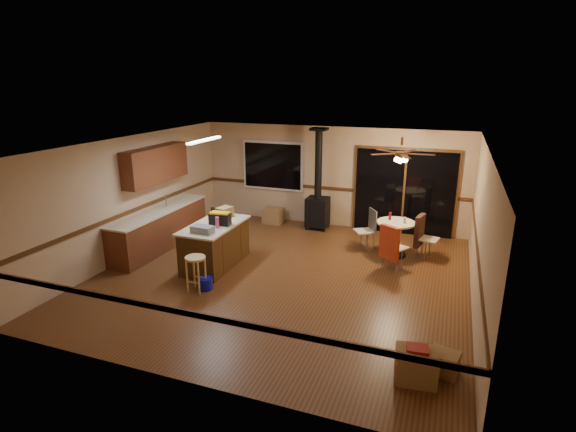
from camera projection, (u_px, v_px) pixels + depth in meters
The scene contains 35 objects.
floor at pixel (283, 275), 8.93m from camera, with size 7.00×7.00×0.00m, color #573118.
ceiling at pixel (282, 144), 8.17m from camera, with size 7.00×7.00×0.00m, color silver.
wall_back at pixel (330, 177), 11.69m from camera, with size 7.00×7.00×0.00m, color tan.
wall_front at pixel (179, 290), 5.41m from camera, with size 7.00×7.00×0.00m, color tan.
wall_left at pixel (132, 197), 9.71m from camera, with size 7.00×7.00×0.00m, color tan.
wall_right at pixel (481, 234), 7.39m from camera, with size 7.00×7.00×0.00m, color tan.
chair_rail at pixel (283, 228), 8.64m from camera, with size 7.00×7.00×0.08m, color #492912, non-canonical shape.
window at pixel (273, 166), 12.12m from camera, with size 1.72×0.10×1.32m, color black.
sliding_door at pixel (404, 193), 11.09m from camera, with size 2.52×0.10×2.10m, color black.
lower_cabinets at pixel (161, 229), 10.31m from camera, with size 0.60×3.00×0.86m, color #622E18.
countertop at pixel (159, 211), 10.18m from camera, with size 0.64×3.04×0.04m, color beige.
upper_cabinets at pixel (156, 164), 10.10m from camera, with size 0.35×2.00×0.80m, color #622E18.
kitchen_island at pixel (215, 245), 9.30m from camera, with size 0.88×1.68×0.90m.
wood_stove at pixel (318, 202), 11.52m from camera, with size 0.55×0.50×2.52m.
ceiling_fan at pixel (401, 156), 9.30m from camera, with size 0.24×0.24×0.55m.
fluorescent_strip at pixel (204, 140), 9.05m from camera, with size 0.10×1.20×0.04m, color white.
toolbox_grey at pixel (202, 229), 8.66m from camera, with size 0.42×0.24×0.13m, color slate.
toolbox_black at pixel (220, 219), 9.12m from camera, with size 0.42×0.22×0.23m, color black.
toolbox_yellow_lid at pixel (220, 213), 9.08m from camera, with size 0.39×0.21×0.03m, color gold.
box_on_island at pixel (224, 212), 9.61m from camera, with size 0.24×0.33×0.22m, color olive.
bottle_dark at pixel (213, 213), 9.44m from camera, with size 0.08×0.08×0.27m, color black.
bottle_pink at pixel (217, 222), 8.92m from camera, with size 0.07×0.07×0.22m, color #D84C8C.
bottle_white at pixel (221, 213), 9.68m from camera, with size 0.05×0.05×0.16m, color white.
bar_stool at pixel (196, 274), 8.18m from camera, with size 0.37×0.37×0.68m, color tan.
blue_bucket at pixel (205, 284), 8.32m from camera, with size 0.27×0.27×0.22m, color #0B12A6.
dining_table at pixel (395, 233), 9.80m from camera, with size 0.83×0.83×0.78m.
glass_red at pixel (390, 216), 9.84m from camera, with size 0.06×0.06×0.17m, color #590C14.
glass_cream at pixel (405, 220), 9.60m from camera, with size 0.06×0.06×0.13m, color beige.
chair_left at pixel (369, 225), 10.12m from camera, with size 0.56×0.56×0.51m.
chair_near at pixel (390, 243), 9.01m from camera, with size 0.60×0.61×0.70m.
chair_right at pixel (421, 231), 9.68m from camera, with size 0.54×0.51×0.70m.
box_under_window at pixel (273, 216), 12.13m from camera, with size 0.51×0.41×0.41m, color olive.
box_corner_a at pixel (416, 366), 5.78m from camera, with size 0.53×0.45×0.40m, color olive.
box_corner_b at pixel (444, 363), 5.93m from camera, with size 0.37×0.32×0.30m, color olive.
box_small_red at pixel (417, 350), 5.71m from camera, with size 0.27×0.23×0.07m, color maroon.
Camera 1 is at (2.93, -7.65, 3.74)m, focal length 28.00 mm.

